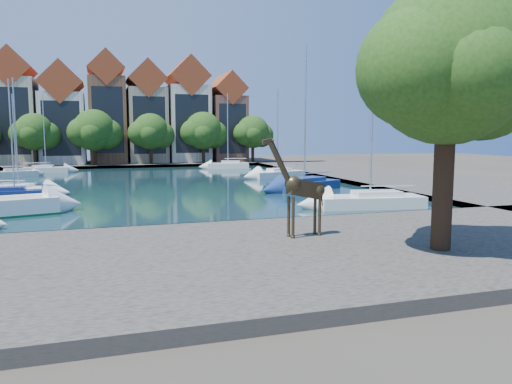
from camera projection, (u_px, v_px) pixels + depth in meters
ground at (212, 231)px, 26.65m from camera, size 160.00×160.00×0.00m
water_basin at (159, 185)px, 49.34m from camera, size 38.00×50.00×0.08m
near_quay at (250, 257)px, 19.99m from camera, size 50.00×14.00×0.50m
far_quay at (135, 163)px, 79.59m from camera, size 60.00×16.00×0.50m
right_quay at (380, 176)px, 56.85m from camera, size 14.00×52.00×0.50m
plane_tree at (451, 70)px, 19.50m from camera, size 8.32×6.40×10.62m
townhouse_west_mid at (15, 112)px, 73.50m from camera, size 5.94×9.18×16.79m
townhouse_west_inner at (63, 118)px, 75.56m from camera, size 6.43×9.18×15.15m
townhouse_center at (107, 112)px, 77.40m from camera, size 5.44×9.18×16.93m
townhouse_east_inner at (146, 116)px, 79.28m from camera, size 5.94×9.18×15.79m
townhouse_east_mid at (187, 114)px, 81.20m from camera, size 6.43×9.18×16.65m
townhouse_east_end at (226, 121)px, 83.27m from camera, size 5.44×9.18×14.43m
far_tree_west at (35, 133)px, 69.61m from camera, size 6.76×5.20×7.36m
far_tree_mid_west at (95, 132)px, 72.00m from camera, size 7.80×6.00×8.00m
far_tree_mid_east at (151, 133)px, 74.43m from camera, size 7.02×5.40×7.52m
far_tree_east at (204, 132)px, 76.83m from camera, size 7.54×5.80×7.84m
far_tree_far_east at (253, 133)px, 79.25m from camera, size 6.76×5.20×7.36m
giraffe_statue at (301, 189)px, 22.56m from camera, size 3.14×0.82×4.49m
sailboat_left_b at (15, 192)px, 39.20m from camera, size 5.00×1.89×9.21m
sailboat_left_c at (19, 189)px, 41.33m from camera, size 6.42×4.22×9.55m
sailboat_left_d at (16, 172)px, 57.42m from camera, size 4.77×2.88×9.45m
sailboat_left_e at (46, 168)px, 63.58m from camera, size 5.70×2.40×9.84m
sailboat_right_a at (370, 199)px, 34.24m from camera, size 7.52×3.63×10.42m
sailboat_right_b at (305, 183)px, 44.84m from camera, size 7.38×4.92×12.70m
sailboat_right_c at (277, 173)px, 56.84m from camera, size 6.75×3.88×9.92m
sailboat_right_d at (228, 164)px, 70.94m from camera, size 6.04×2.92×10.51m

